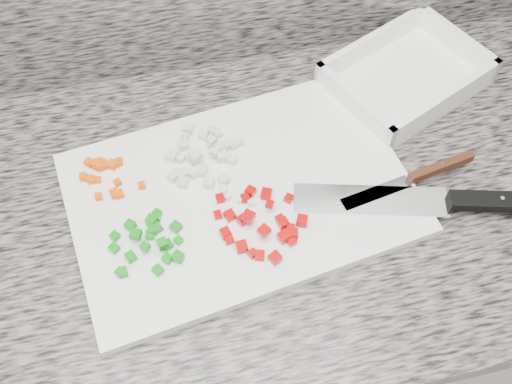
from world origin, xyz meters
TOP-DOWN VIEW (x-y plane):
  - cabinet at (0.00, 1.44)m, footprint 3.92×0.62m
  - countertop at (0.00, 1.44)m, footprint 3.96×0.64m
  - cutting_board at (0.08, 1.44)m, footprint 0.54×0.40m
  - carrot_pile at (-0.11, 1.52)m, footprint 0.10×0.08m
  - onion_pile at (0.03, 1.51)m, footprint 0.13×0.13m
  - green_pepper_pile at (-0.06, 1.38)m, footprint 0.11×0.11m
  - red_pepper_pile at (0.10, 1.38)m, footprint 0.13×0.13m
  - garlic_pile at (0.06, 1.43)m, footprint 0.05×0.05m
  - chef_knife at (0.39, 1.35)m, footprint 0.37×0.13m
  - paring_knife at (0.36, 1.41)m, footprint 0.22×0.06m
  - tray at (0.41, 1.61)m, footprint 0.31×0.27m

SIDE VIEW (x-z plane):
  - cabinet at x=0.00m, z-range 0.00..0.86m
  - countertop at x=0.00m, z-range 0.86..0.90m
  - cutting_board at x=0.08m, z-range 0.90..0.92m
  - tray at x=0.41m, z-range 0.89..0.94m
  - garlic_pile at x=0.06m, z-range 0.92..0.93m
  - carrot_pile at x=-0.11m, z-range 0.92..0.93m
  - chef_knife at x=0.39m, z-range 0.91..0.93m
  - paring_knife at x=0.36m, z-range 0.91..0.93m
  - green_pepper_pile at x=-0.06m, z-range 0.91..0.94m
  - red_pepper_pile at x=0.10m, z-range 0.91..0.94m
  - onion_pile at x=0.03m, z-range 0.91..0.94m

